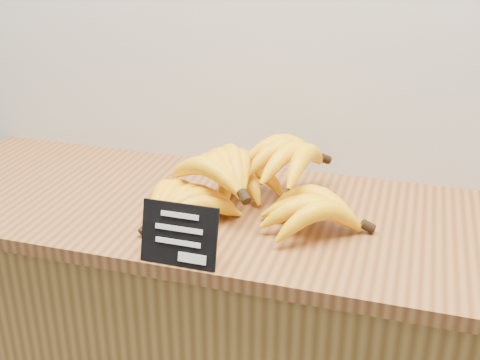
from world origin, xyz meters
The scene contains 3 objects.
counter_top centered at (-0.16, 2.75, 0.92)m, with size 1.57×0.54×0.03m, color brown.
chalkboard_sign centered at (-0.22, 2.50, 0.99)m, with size 0.15×0.01×0.12m, color black.
banana_pile centered at (-0.15, 2.74, 0.99)m, with size 0.52×0.36×0.13m.
Camera 1 is at (0.16, 1.62, 1.52)m, focal length 45.00 mm.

